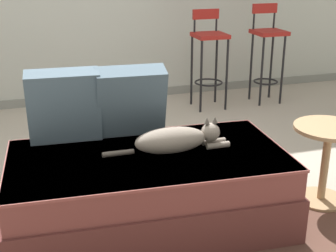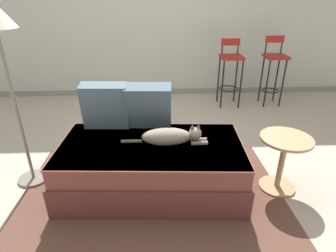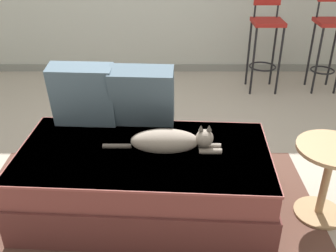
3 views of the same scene
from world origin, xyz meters
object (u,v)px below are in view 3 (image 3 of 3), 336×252
object	(u,v)px
side_table	(328,172)
throw_pillow_corner	(84,95)
cat	(170,141)
bar_stool_by_doorway	(329,35)
couch	(145,179)
bar_stool_near_window	(266,36)
throw_pillow_middle	(143,96)

from	to	relation	value
side_table	throw_pillow_corner	bearing A→B (deg)	165.06
cat	bar_stool_by_doorway	distance (m)	2.67
bar_stool_by_doorway	side_table	distance (m)	2.25
couch	bar_stool_by_doorway	xyz separation A→B (m)	(1.86, 2.05, 0.39)
cat	bar_stool_near_window	world-z (taller)	bar_stool_near_window
bar_stool_by_doorway	bar_stool_near_window	bearing A→B (deg)	-179.91
throw_pillow_corner	side_table	world-z (taller)	throw_pillow_corner
couch	throw_pillow_corner	world-z (taller)	throw_pillow_corner
cat	bar_stool_by_doorway	world-z (taller)	bar_stool_by_doorway
couch	bar_stool_near_window	world-z (taller)	bar_stool_near_window
throw_pillow_corner	throw_pillow_middle	bearing A→B (deg)	-3.39
couch	throw_pillow_corner	xyz separation A→B (m)	(-0.42, 0.35, 0.45)
bar_stool_near_window	couch	bearing A→B (deg)	-120.28
throw_pillow_middle	side_table	distance (m)	1.28
throw_pillow_middle	bar_stool_by_doorway	size ratio (longest dim) A/B	0.43
couch	cat	size ratio (longest dim) A/B	2.23
couch	throw_pillow_corner	distance (m)	0.71
couch	side_table	bearing A→B (deg)	-3.39
side_table	throw_pillow_middle	bearing A→B (deg)	161.34
throw_pillow_corner	bar_stool_by_doorway	world-z (taller)	bar_stool_by_doorway
throw_pillow_middle	bar_stool_near_window	distance (m)	2.10
bar_stool_by_doorway	side_table	xyz separation A→B (m)	(-0.71, -2.11, -0.28)
couch	throw_pillow_middle	world-z (taller)	throw_pillow_middle
bar_stool_by_doorway	side_table	bearing A→B (deg)	-108.61
throw_pillow_middle	bar_stool_near_window	bearing A→B (deg)	54.74
throw_pillow_corner	throw_pillow_middle	world-z (taller)	throw_pillow_middle
couch	bar_stool_by_doorway	world-z (taller)	bar_stool_by_doorway
bar_stool_near_window	bar_stool_by_doorway	size ratio (longest dim) A/B	0.96
throw_pillow_corner	bar_stool_near_window	size ratio (longest dim) A/B	0.44
throw_pillow_middle	bar_stool_near_window	xyz separation A→B (m)	(1.21, 1.72, -0.07)
couch	bar_stool_near_window	bearing A→B (deg)	59.72
cat	bar_stool_near_window	size ratio (longest dim) A/B	0.74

